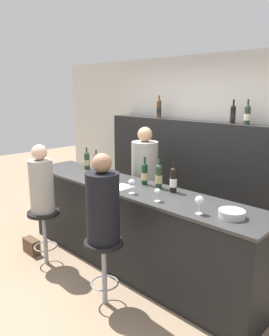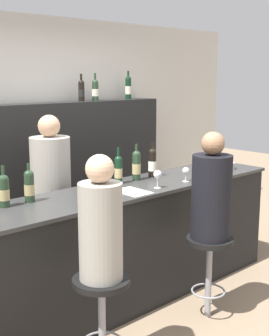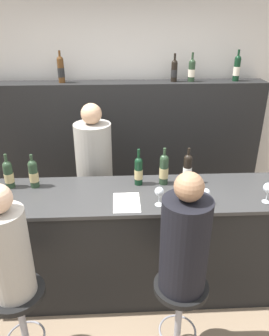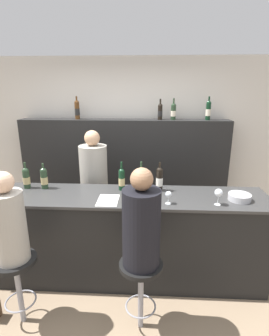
% 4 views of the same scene
% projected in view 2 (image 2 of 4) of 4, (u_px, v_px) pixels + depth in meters
% --- Properties ---
extents(ground_plane, '(16.00, 16.00, 0.00)m').
position_uv_depth(ground_plane, '(149.00, 312.00, 3.96)').
color(ground_plane, '#8C755B').
extents(wall_back, '(6.40, 0.05, 2.60)m').
position_uv_depth(wall_back, '(30.00, 139.00, 5.03)').
color(wall_back, beige).
rests_on(wall_back, ground_plane).
extents(bar_counter, '(3.33, 0.65, 1.03)m').
position_uv_depth(bar_counter, '(125.00, 245.00, 4.08)').
color(bar_counter, black).
rests_on(bar_counter, ground_plane).
extents(back_bar_cabinet, '(3.13, 0.28, 1.70)m').
position_uv_depth(back_bar_cabinet, '(43.00, 184.00, 4.96)').
color(back_bar_cabinet, black).
rests_on(back_bar_cabinet, ground_plane).
extents(wine_bottle_counter_0, '(0.08, 0.08, 0.31)m').
position_uv_depth(wine_bottle_counter_0, '(4.00, 190.00, 3.39)').
color(wine_bottle_counter_0, '#233823').
rests_on(wine_bottle_counter_0, bar_counter).
extents(wine_bottle_counter_1, '(0.08, 0.08, 0.30)m').
position_uv_depth(wine_bottle_counter_1, '(29.00, 186.00, 3.53)').
color(wine_bottle_counter_1, '#233823').
rests_on(wine_bottle_counter_1, bar_counter).
extents(wine_bottle_counter_2, '(0.07, 0.07, 0.33)m').
position_uv_depth(wine_bottle_counter_2, '(118.00, 169.00, 4.12)').
color(wine_bottle_counter_2, black).
rests_on(wine_bottle_counter_2, bar_counter).
extents(wine_bottle_counter_3, '(0.08, 0.08, 0.33)m').
position_uv_depth(wine_bottle_counter_3, '(136.00, 165.00, 4.27)').
color(wine_bottle_counter_3, '#233823').
rests_on(wine_bottle_counter_3, bar_counter).
extents(wine_bottle_counter_4, '(0.08, 0.08, 0.33)m').
position_uv_depth(wine_bottle_counter_4, '(152.00, 162.00, 4.40)').
color(wine_bottle_counter_4, black).
rests_on(wine_bottle_counter_4, bar_counter).
extents(wine_bottle_backbar_1, '(0.07, 0.07, 0.30)m').
position_uv_depth(wine_bottle_backbar_1, '(81.00, 90.00, 5.12)').
color(wine_bottle_backbar_1, black).
rests_on(wine_bottle_backbar_1, back_bar_cabinet).
extents(wine_bottle_backbar_2, '(0.07, 0.07, 0.31)m').
position_uv_depth(wine_bottle_backbar_2, '(95.00, 90.00, 5.25)').
color(wine_bottle_backbar_2, '#233823').
rests_on(wine_bottle_backbar_2, back_bar_cabinet).
extents(wine_bottle_backbar_3, '(0.07, 0.07, 0.33)m').
position_uv_depth(wine_bottle_backbar_3, '(128.00, 87.00, 5.58)').
color(wine_bottle_backbar_3, black).
rests_on(wine_bottle_backbar_3, back_bar_cabinet).
extents(wine_glass_0, '(0.07, 0.07, 0.16)m').
position_uv_depth(wine_glass_0, '(158.00, 175.00, 3.96)').
color(wine_glass_0, silver).
rests_on(wine_glass_0, bar_counter).
extents(wine_glass_1, '(0.06, 0.06, 0.13)m').
position_uv_depth(wine_glass_1, '(186.00, 171.00, 4.21)').
color(wine_glass_1, silver).
rests_on(wine_glass_1, bar_counter).
extents(wine_glass_2, '(0.08, 0.08, 0.17)m').
position_uv_depth(wine_glass_2, '(219.00, 162.00, 4.53)').
color(wine_glass_2, silver).
rests_on(wine_glass_2, bar_counter).
extents(metal_bowl, '(0.23, 0.23, 0.07)m').
position_uv_depth(metal_bowl, '(224.00, 166.00, 4.81)').
color(metal_bowl, '#B7B7BC').
rests_on(metal_bowl, bar_counter).
extents(tasting_menu, '(0.21, 0.30, 0.00)m').
position_uv_depth(tasting_menu, '(132.00, 192.00, 3.85)').
color(tasting_menu, white).
rests_on(tasting_menu, bar_counter).
extents(bar_stool_left, '(0.38, 0.38, 0.69)m').
position_uv_depth(bar_stool_left, '(102.00, 299.00, 3.05)').
color(bar_stool_left, gray).
rests_on(bar_stool_left, ground_plane).
extents(guest_seated_left, '(0.28, 0.28, 0.81)m').
position_uv_depth(guest_seated_left, '(101.00, 225.00, 2.95)').
color(guest_seated_left, gray).
rests_on(guest_seated_left, bar_stool_left).
extents(bar_stool_right, '(0.38, 0.38, 0.69)m').
position_uv_depth(bar_stool_right, '(209.00, 255.00, 3.80)').
color(bar_stool_right, gray).
rests_on(bar_stool_right, ground_plane).
extents(guest_seated_right, '(0.32, 0.32, 0.86)m').
position_uv_depth(guest_seated_right, '(211.00, 193.00, 3.70)').
color(guest_seated_right, black).
rests_on(guest_seated_right, bar_stool_right).
extents(bartender, '(0.36, 0.36, 1.64)m').
position_uv_depth(bartender, '(52.00, 212.00, 4.25)').
color(bartender, gray).
rests_on(bartender, ground_plane).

